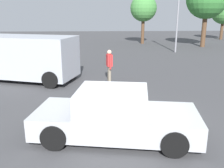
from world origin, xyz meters
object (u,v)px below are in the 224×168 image
object	(u,v)px
sedan_foreground	(115,116)
van_white	(21,56)
dog	(95,95)
pedestrian	(109,63)

from	to	relation	value
sedan_foreground	van_white	world-z (taller)	van_white
dog	van_white	world-z (taller)	van_white
sedan_foreground	van_white	size ratio (longest dim) A/B	0.80
dog	van_white	size ratio (longest dim) A/B	0.11
pedestrian	van_white	bearing A→B (deg)	-18.60
pedestrian	dog	bearing A→B (deg)	66.82
sedan_foreground	van_white	distance (m)	7.50
sedan_foreground	dog	distance (m)	2.83
dog	pedestrian	bearing A→B (deg)	-120.15
dog	van_white	distance (m)	5.06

